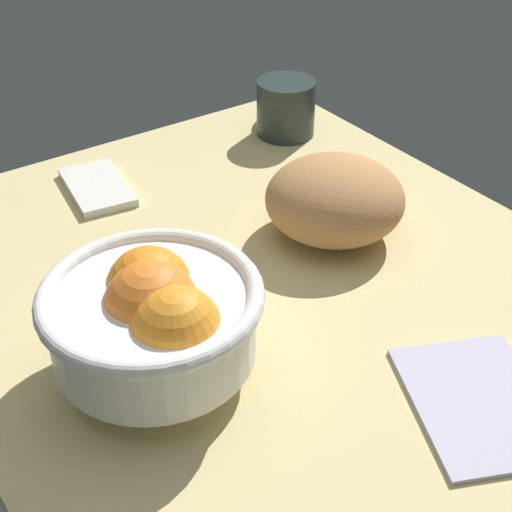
# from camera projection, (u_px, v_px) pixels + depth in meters

# --- Properties ---
(ground_plane) EXTENTS (0.80, 0.67, 0.03)m
(ground_plane) POSITION_uv_depth(u_px,v_px,m) (266.00, 289.00, 0.82)
(ground_plane) COLOR #D3BF80
(fruit_bowl) EXTENTS (0.20, 0.20, 0.12)m
(fruit_bowl) POSITION_uv_depth(u_px,v_px,m) (155.00, 315.00, 0.65)
(fruit_bowl) COLOR white
(fruit_bowl) RESTS_ON ground
(bread_loaf) EXTENTS (0.22, 0.22, 0.09)m
(bread_loaf) POSITION_uv_depth(u_px,v_px,m) (335.00, 199.00, 0.85)
(bread_loaf) COLOR #BA7F4C
(bread_loaf) RESTS_ON ground
(napkin_folded) EXTENTS (0.13, 0.09, 0.01)m
(napkin_folded) POSITION_uv_depth(u_px,v_px,m) (97.00, 187.00, 0.96)
(napkin_folded) COLOR silver
(napkin_folded) RESTS_ON ground
(napkin_spare) EXTENTS (0.19, 0.17, 0.01)m
(napkin_spare) POSITION_uv_depth(u_px,v_px,m) (480.00, 400.00, 0.65)
(napkin_spare) COLOR #BBB5CE
(napkin_spare) RESTS_ON ground
(mug) EXTENTS (0.12, 0.09, 0.08)m
(mug) POSITION_uv_depth(u_px,v_px,m) (285.00, 107.00, 1.08)
(mug) COLOR #273333
(mug) RESTS_ON ground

